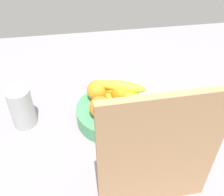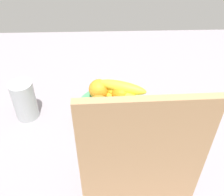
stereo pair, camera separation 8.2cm
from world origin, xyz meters
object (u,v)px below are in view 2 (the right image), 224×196
object	(u,v)px
banana_bunch	(120,94)
thermos_tumbler	(24,100)
cutting_board	(142,160)
orange_back_left	(99,89)
orange_front_right	(124,111)
fruit_bowl	(112,113)
orange_center	(122,94)
orange_front_left	(99,106)

from	to	relation	value
banana_bunch	thermos_tumbler	distance (cm)	33.02
cutting_board	thermos_tumbler	size ratio (longest dim) A/B	2.51
banana_bunch	orange_back_left	bearing A→B (deg)	-25.77
thermos_tumbler	orange_front_right	bearing A→B (deg)	165.50
orange_back_left	thermos_tumbler	distance (cm)	26.04
fruit_bowl	orange_front_right	bearing A→B (deg)	120.65
orange_center	thermos_tumbler	world-z (taller)	thermos_tumbler
orange_front_left	orange_center	xyz separation A→B (cm)	(-7.86, -5.69, 0.00)
orange_front_left	cutting_board	bearing A→B (deg)	109.59
thermos_tumbler	cutting_board	bearing A→B (deg)	136.15
orange_center	thermos_tumbler	bearing A→B (deg)	-0.81
orange_front_right	orange_center	xyz separation A→B (cm)	(0.15, -8.26, 0.00)
fruit_bowl	banana_bunch	distance (cm)	7.75
orange_front_left	banana_bunch	size ratio (longest dim) A/B	0.42
orange_back_left	cutting_board	size ratio (longest dim) A/B	0.20
fruit_bowl	banana_bunch	world-z (taller)	banana_bunch
orange_front_right	orange_back_left	distance (cm)	13.89
orange_back_left	banana_bunch	world-z (taller)	banana_bunch
banana_bunch	orange_center	bearing A→B (deg)	-157.67
orange_front_left	fruit_bowl	bearing A→B (deg)	-141.55
fruit_bowl	orange_center	distance (cm)	7.62
fruit_bowl	cutting_board	world-z (taller)	cutting_board
orange_front_left	orange_back_left	world-z (taller)	same
orange_front_left	orange_back_left	size ratio (longest dim) A/B	1.00
fruit_bowl	thermos_tumbler	world-z (taller)	thermos_tumbler
banana_bunch	cutting_board	distance (cm)	34.74
fruit_bowl	orange_center	size ratio (longest dim) A/B	3.41
fruit_bowl	orange_back_left	xyz separation A→B (cm)	(4.36, -5.31, 6.44)
orange_front_left	banana_bunch	xyz separation A→B (cm)	(-7.13, -5.39, 0.56)
orange_center	fruit_bowl	bearing A→B (deg)	32.34
orange_front_left	thermos_tumbler	size ratio (longest dim) A/B	0.51
orange_center	orange_back_left	xyz separation A→B (cm)	(7.81, -3.12, 0.00)
thermos_tumbler	orange_front_left	bearing A→B (deg)	166.55
orange_front_right	orange_center	distance (cm)	8.26
cutting_board	orange_front_left	bearing A→B (deg)	-71.89
orange_front_left	thermos_tumbler	distance (cm)	26.58
orange_front_left	orange_front_right	distance (cm)	8.41
orange_front_right	cutting_board	size ratio (longest dim) A/B	0.20
orange_center	orange_back_left	size ratio (longest dim) A/B	1.00
orange_front_left	thermos_tumbler	bearing A→B (deg)	-13.45
orange_back_left	banana_bunch	size ratio (longest dim) A/B	0.42
orange_front_right	orange_back_left	world-z (taller)	same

